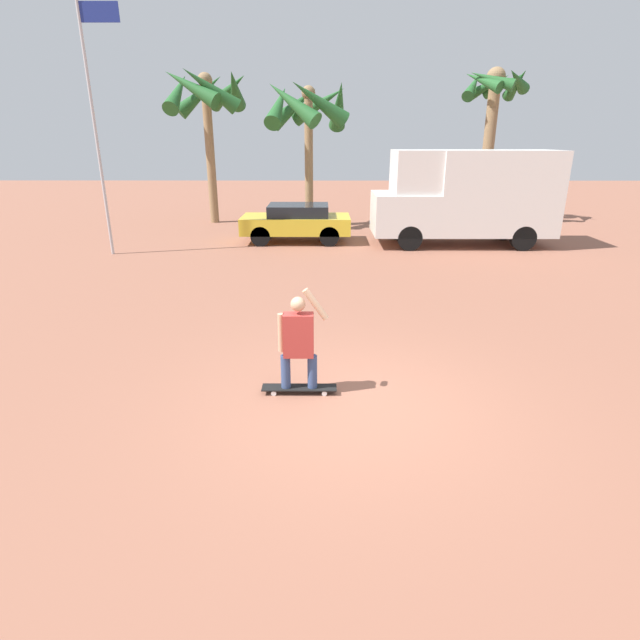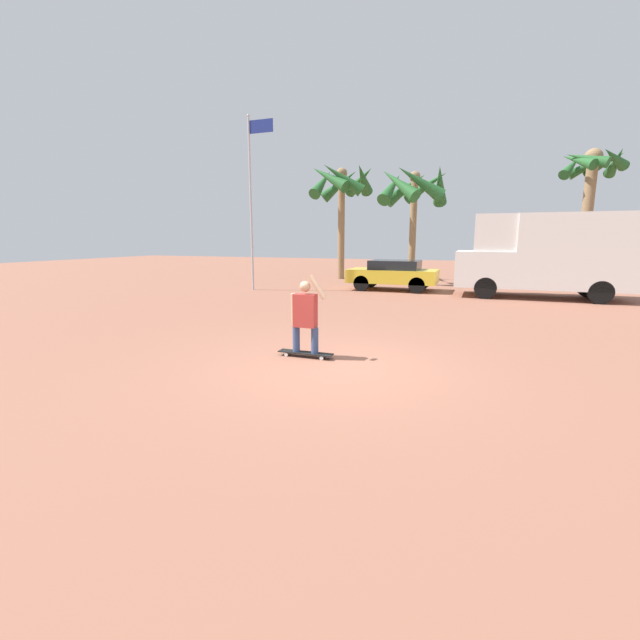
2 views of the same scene
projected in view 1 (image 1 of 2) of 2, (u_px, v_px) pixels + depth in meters
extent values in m
plane|color=#935B47|center=(354.00, 406.00, 7.00)|extent=(80.00, 80.00, 0.00)
cube|color=black|center=(299.00, 387.00, 7.34)|extent=(1.10, 0.23, 0.02)
cylinder|color=white|center=(274.00, 393.00, 7.27)|extent=(0.08, 0.03, 0.08)
cylinder|color=white|center=(275.00, 387.00, 7.45)|extent=(0.08, 0.03, 0.08)
cylinder|color=white|center=(324.00, 393.00, 7.27)|extent=(0.08, 0.03, 0.08)
cylinder|color=white|center=(324.00, 387.00, 7.44)|extent=(0.08, 0.03, 0.08)
cylinder|color=#384C7A|center=(286.00, 371.00, 7.25)|extent=(0.14, 0.14, 0.51)
cylinder|color=#384C7A|center=(312.00, 372.00, 7.25)|extent=(0.14, 0.14, 0.51)
cube|color=#B23833|center=(298.00, 335.00, 7.06)|extent=(0.43, 0.22, 0.64)
sphere|color=tan|center=(298.00, 304.00, 6.90)|extent=(0.21, 0.21, 0.21)
cylinder|color=tan|center=(281.00, 333.00, 7.04)|extent=(0.09, 0.09, 0.57)
cylinder|color=tan|center=(316.00, 304.00, 6.90)|extent=(0.37, 0.09, 0.47)
cylinder|color=black|center=(410.00, 238.00, 16.62)|extent=(0.82, 0.28, 0.82)
cylinder|color=black|center=(401.00, 228.00, 18.43)|extent=(0.82, 0.28, 0.82)
cylinder|color=black|center=(523.00, 238.00, 16.61)|extent=(0.82, 0.28, 0.82)
cylinder|color=black|center=(503.00, 228.00, 18.41)|extent=(0.82, 0.28, 0.82)
cube|color=white|center=(404.00, 213.00, 17.29)|extent=(2.13, 2.20, 1.37)
cube|color=black|center=(392.00, 205.00, 17.20)|extent=(0.04, 1.87, 0.68)
cube|color=white|center=(494.00, 193.00, 17.04)|extent=(3.96, 2.20, 2.77)
cube|color=white|center=(416.00, 172.00, 16.82)|extent=(1.49, 2.03, 1.40)
cylinder|color=black|center=(261.00, 236.00, 17.29)|extent=(0.69, 0.22, 0.69)
cylinder|color=black|center=(266.00, 228.00, 18.82)|extent=(0.69, 0.22, 0.69)
cylinder|color=black|center=(329.00, 236.00, 17.28)|extent=(0.69, 0.22, 0.69)
cylinder|color=black|center=(329.00, 228.00, 18.81)|extent=(0.69, 0.22, 0.69)
cube|color=gold|center=(296.00, 224.00, 17.95)|extent=(3.86, 1.84, 0.58)
cube|color=black|center=(298.00, 210.00, 17.78)|extent=(2.12, 1.62, 0.40)
cylinder|color=#8E704C|center=(488.00, 152.00, 21.60)|extent=(0.48, 0.48, 5.93)
sphere|color=#8E704C|center=(496.00, 77.00, 20.58)|extent=(0.77, 0.77, 0.77)
cone|color=#235B28|center=(517.00, 84.00, 20.70)|extent=(0.58, 1.85, 1.28)
cone|color=#235B28|center=(504.00, 84.00, 21.28)|extent=(1.73, 1.61, 1.15)
cone|color=#235B28|center=(489.00, 85.00, 21.51)|extent=(1.85, 0.54, 1.25)
cone|color=#235B28|center=(473.00, 86.00, 21.09)|extent=(1.31, 1.81, 1.39)
cone|color=#235B28|center=(483.00, 80.00, 20.12)|extent=(1.56, 1.77, 1.11)
cone|color=#235B28|center=(492.00, 79.00, 19.88)|extent=(1.90, 1.29, 1.03)
cone|color=#235B28|center=(518.00, 80.00, 20.11)|extent=(1.56, 1.78, 1.03)
cylinder|color=#8E704C|center=(309.00, 164.00, 19.65)|extent=(0.33, 0.33, 5.16)
sphere|color=#8E704C|center=(308.00, 93.00, 18.77)|extent=(0.52, 0.52, 0.52)
cone|color=#235B28|center=(339.00, 105.00, 18.97)|extent=(0.78, 2.29, 1.93)
cone|color=#235B28|center=(319.00, 104.00, 19.91)|extent=(2.45, 1.43, 1.65)
cone|color=#235B28|center=(295.00, 106.00, 19.87)|extent=(2.31, 1.69, 1.88)
cone|color=#235B28|center=(279.00, 105.00, 19.13)|extent=(1.09, 2.36, 1.90)
cone|color=#235B28|center=(292.00, 102.00, 17.94)|extent=(2.33, 1.68, 1.84)
cone|color=#235B28|center=(319.00, 101.00, 17.86)|extent=(2.41, 1.41, 1.80)
cylinder|color=#8E704C|center=(210.00, 154.00, 21.39)|extent=(0.38, 0.38, 5.79)
sphere|color=#8E704C|center=(205.00, 80.00, 20.40)|extent=(0.60, 0.60, 0.60)
cone|color=#235B28|center=(235.00, 89.00, 20.57)|extent=(0.81, 2.47, 1.70)
cone|color=#235B28|center=(229.00, 90.00, 21.35)|extent=(2.29, 2.13, 1.64)
cone|color=#235B28|center=(200.00, 94.00, 21.59)|extent=(2.37, 1.53, 2.03)
cone|color=#235B28|center=(178.00, 92.00, 20.69)|extent=(0.94, 2.39, 1.96)
cone|color=#235B28|center=(191.00, 86.00, 19.44)|extent=(2.53, 1.32, 1.71)
cone|color=#235B28|center=(210.00, 88.00, 19.48)|extent=(2.45, 1.46, 1.89)
cylinder|color=#B7B7BC|center=(96.00, 135.00, 14.98)|extent=(0.09, 0.09, 7.27)
cube|color=navy|center=(99.00, 12.00, 13.87)|extent=(1.09, 0.02, 0.52)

